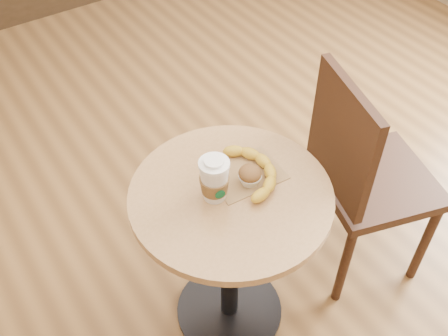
# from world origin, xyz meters

# --- Properties ---
(cafe_table) EXTENTS (0.67, 0.67, 0.75)m
(cafe_table) POSITION_xyz_m (0.10, 0.07, 0.52)
(cafe_table) COLOR black
(cafe_table) RESTS_ON ground
(chair_right) EXTENTS (0.54, 0.54, 0.99)m
(chair_right) POSITION_xyz_m (0.68, 0.01, 0.54)
(chair_right) COLOR #331D12
(chair_right) RESTS_ON ground
(kraft_bag) EXTENTS (0.25, 0.20, 0.00)m
(kraft_bag) POSITION_xyz_m (0.18, 0.11, 0.75)
(kraft_bag) COLOR olive
(kraft_bag) RESTS_ON cafe_table
(coffee_cup) EXTENTS (0.10, 0.10, 0.16)m
(coffee_cup) POSITION_xyz_m (0.04, 0.09, 0.82)
(coffee_cup) COLOR silver
(coffee_cup) RESTS_ON cafe_table
(muffin) EXTENTS (0.08, 0.08, 0.07)m
(muffin) POSITION_xyz_m (0.17, 0.07, 0.79)
(muffin) COLOR silver
(muffin) RESTS_ON kraft_bag
(banana) EXTENTS (0.25, 0.33, 0.04)m
(banana) POSITION_xyz_m (0.20, 0.10, 0.77)
(banana) COLOR gold
(banana) RESTS_ON kraft_bag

